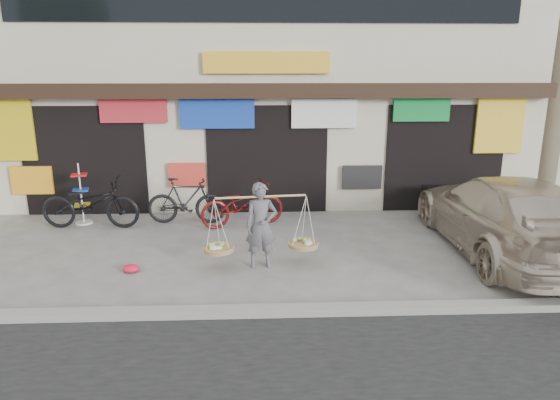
{
  "coord_description": "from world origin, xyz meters",
  "views": [
    {
      "loc": [
        -0.19,
        -8.81,
        3.63
      ],
      "look_at": [
        0.21,
        0.9,
        1.01
      ],
      "focal_mm": 32.0,
      "sensor_mm": 36.0,
      "label": 1
    }
  ],
  "objects_px": {
    "bike_2": "(242,204)",
    "bike_0": "(90,203)",
    "street_vendor": "(261,229)",
    "display_rack": "(82,199)",
    "bike_1": "(186,201)",
    "suv": "(504,215)"
  },
  "relations": [
    {
      "from": "street_vendor",
      "to": "display_rack",
      "type": "xyz_separation_m",
      "value": [
        -4.21,
        2.81,
        -0.15
      ]
    },
    {
      "from": "bike_0",
      "to": "bike_2",
      "type": "height_order",
      "value": "bike_0"
    },
    {
      "from": "suv",
      "to": "bike_1",
      "type": "bearing_deg",
      "value": -17.54
    },
    {
      "from": "bike_2",
      "to": "display_rack",
      "type": "bearing_deg",
      "value": 66.28
    },
    {
      "from": "bike_0",
      "to": "bike_1",
      "type": "distance_m",
      "value": 2.16
    },
    {
      "from": "street_vendor",
      "to": "bike_0",
      "type": "bearing_deg",
      "value": 141.65
    },
    {
      "from": "bike_2",
      "to": "suv",
      "type": "bearing_deg",
      "value": -128.49
    },
    {
      "from": "bike_0",
      "to": "display_rack",
      "type": "relative_size",
      "value": 1.53
    },
    {
      "from": "street_vendor",
      "to": "display_rack",
      "type": "distance_m",
      "value": 5.07
    },
    {
      "from": "suv",
      "to": "display_rack",
      "type": "height_order",
      "value": "suv"
    },
    {
      "from": "bike_0",
      "to": "suv",
      "type": "relative_size",
      "value": 0.41
    },
    {
      "from": "bike_2",
      "to": "bike_0",
      "type": "bearing_deg",
      "value": 71.53
    },
    {
      "from": "bike_1",
      "to": "suv",
      "type": "bearing_deg",
      "value": -105.42
    },
    {
      "from": "bike_1",
      "to": "bike_2",
      "type": "xyz_separation_m",
      "value": [
        1.33,
        -0.25,
        -0.03
      ]
    },
    {
      "from": "bike_0",
      "to": "bike_1",
      "type": "height_order",
      "value": "bike_0"
    },
    {
      "from": "street_vendor",
      "to": "bike_2",
      "type": "xyz_separation_m",
      "value": [
        -0.42,
        2.47,
        -0.21
      ]
    },
    {
      "from": "bike_1",
      "to": "display_rack",
      "type": "distance_m",
      "value": 2.46
    },
    {
      "from": "street_vendor",
      "to": "bike_2",
      "type": "bearing_deg",
      "value": 93.65
    },
    {
      "from": "bike_0",
      "to": "suv",
      "type": "height_order",
      "value": "suv"
    },
    {
      "from": "bike_1",
      "to": "bike_2",
      "type": "bearing_deg",
      "value": -97.86
    },
    {
      "from": "street_vendor",
      "to": "display_rack",
      "type": "bearing_deg",
      "value": 140.23
    },
    {
      "from": "street_vendor",
      "to": "bike_1",
      "type": "relative_size",
      "value": 1.16
    }
  ]
}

